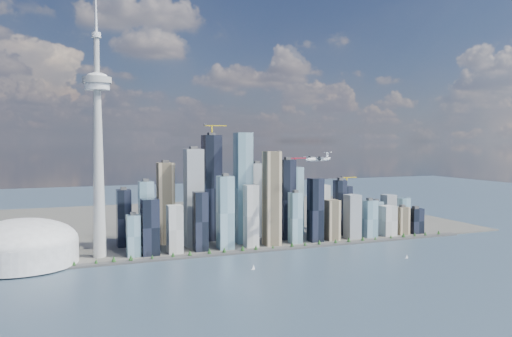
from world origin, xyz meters
name	(u,v)px	position (x,y,z in m)	size (l,w,h in m)	color
ground	(304,284)	(0.00, 0.00, 0.00)	(4000.00, 4000.00, 0.00)	#2E3D51
seawall	(250,251)	(0.00, 250.00, 2.00)	(1100.00, 22.00, 4.00)	#383838
land	(196,220)	(0.00, 700.00, 1.50)	(1400.00, 900.00, 3.00)	#4C4C47
shoreline_trees	(250,248)	(0.00, 250.00, 8.78)	(960.53, 7.20, 8.80)	#3F2D1E
skyscraper_cluster	(261,206)	(59.61, 336.82, 84.84)	(736.00, 142.00, 272.40)	black
needle_tower	(98,141)	(-300.00, 310.00, 235.84)	(56.00, 56.00, 550.50)	#A8A7A3
dome_stadium	(22,245)	(-440.00, 300.00, 39.44)	(200.00, 200.00, 86.00)	silver
airplane	(318,159)	(128.23, 189.85, 198.53)	(75.37, 67.45, 18.95)	silver
sailboat_west	(253,268)	(-45.35, 113.98, 3.39)	(7.64, 2.81, 10.55)	silver
sailboat_east	(407,257)	(273.03, 83.23, 2.85)	(6.38, 3.23, 8.89)	silver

